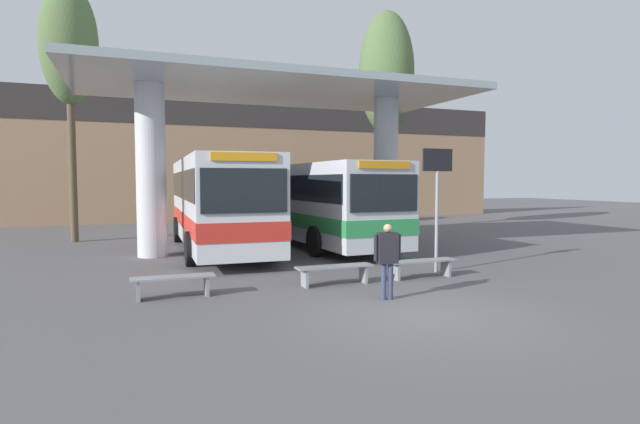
{
  "coord_description": "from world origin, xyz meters",
  "views": [
    {
      "loc": [
        -4.96,
        -7.92,
        2.46
      ],
      "look_at": [
        0.0,
        5.03,
        1.6
      ],
      "focal_mm": 28.0,
      "sensor_mm": 36.0,
      "label": 1
    }
  ],
  "objects_px": {
    "waiting_bench_far_platform": "(421,264)",
    "pedestrian_waiting": "(387,254)",
    "transit_bus_left_bay": "(218,200)",
    "waiting_bench_mid_platform": "(335,270)",
    "poplar_tree_behind_right": "(69,46)",
    "waiting_bench_near_pillar": "(173,282)",
    "poplar_tree_behind_left": "(387,74)",
    "info_sign_platform": "(437,185)",
    "transit_bus_center_bay": "(308,200)"
  },
  "relations": [
    {
      "from": "waiting_bench_far_platform",
      "to": "waiting_bench_mid_platform",
      "type": "bearing_deg",
      "value": 180.0
    },
    {
      "from": "waiting_bench_mid_platform",
      "to": "waiting_bench_far_platform",
      "type": "xyz_separation_m",
      "value": [
        2.38,
        0.0,
        -0.0
      ]
    },
    {
      "from": "transit_bus_center_bay",
      "to": "waiting_bench_near_pillar",
      "type": "distance_m",
      "value": 10.05
    },
    {
      "from": "transit_bus_left_bay",
      "to": "waiting_bench_far_platform",
      "type": "relative_size",
      "value": 5.65
    },
    {
      "from": "waiting_bench_near_pillar",
      "to": "waiting_bench_far_platform",
      "type": "distance_m",
      "value": 6.07
    },
    {
      "from": "transit_bus_left_bay",
      "to": "waiting_bench_near_pillar",
      "type": "relative_size",
      "value": 6.08
    },
    {
      "from": "transit_bus_left_bay",
      "to": "poplar_tree_behind_right",
      "type": "bearing_deg",
      "value": -39.87
    },
    {
      "from": "waiting_bench_near_pillar",
      "to": "waiting_bench_mid_platform",
      "type": "relative_size",
      "value": 0.92
    },
    {
      "from": "transit_bus_left_bay",
      "to": "info_sign_platform",
      "type": "height_order",
      "value": "info_sign_platform"
    },
    {
      "from": "waiting_bench_mid_platform",
      "to": "transit_bus_center_bay",
      "type": "bearing_deg",
      "value": 74.76
    },
    {
      "from": "waiting_bench_mid_platform",
      "to": "waiting_bench_far_platform",
      "type": "relative_size",
      "value": 1.01
    },
    {
      "from": "transit_bus_left_bay",
      "to": "info_sign_platform",
      "type": "xyz_separation_m",
      "value": [
        4.78,
        -6.54,
        0.55
      ]
    },
    {
      "from": "transit_bus_left_bay",
      "to": "pedestrian_waiting",
      "type": "height_order",
      "value": "transit_bus_left_bay"
    },
    {
      "from": "waiting_bench_near_pillar",
      "to": "waiting_bench_mid_platform",
      "type": "bearing_deg",
      "value": 0.0
    },
    {
      "from": "info_sign_platform",
      "to": "pedestrian_waiting",
      "type": "xyz_separation_m",
      "value": [
        -2.76,
        -2.31,
        -1.39
      ]
    },
    {
      "from": "transit_bus_left_bay",
      "to": "waiting_bench_mid_platform",
      "type": "relative_size",
      "value": 5.58
    },
    {
      "from": "pedestrian_waiting",
      "to": "poplar_tree_behind_left",
      "type": "relative_size",
      "value": 0.15
    },
    {
      "from": "transit_bus_left_bay",
      "to": "pedestrian_waiting",
      "type": "xyz_separation_m",
      "value": [
        2.02,
        -8.85,
        -0.84
      ]
    },
    {
      "from": "waiting_bench_near_pillar",
      "to": "poplar_tree_behind_right",
      "type": "relative_size",
      "value": 0.17
    },
    {
      "from": "waiting_bench_far_platform",
      "to": "info_sign_platform",
      "type": "relative_size",
      "value": 0.56
    },
    {
      "from": "waiting_bench_far_platform",
      "to": "pedestrian_waiting",
      "type": "height_order",
      "value": "pedestrian_waiting"
    },
    {
      "from": "transit_bus_center_bay",
      "to": "poplar_tree_behind_left",
      "type": "xyz_separation_m",
      "value": [
        5.38,
        3.46,
        6.04
      ]
    },
    {
      "from": "transit_bus_center_bay",
      "to": "pedestrian_waiting",
      "type": "distance_m",
      "value": 9.96
    },
    {
      "from": "transit_bus_left_bay",
      "to": "waiting_bench_far_platform",
      "type": "height_order",
      "value": "transit_bus_left_bay"
    },
    {
      "from": "transit_bus_center_bay",
      "to": "poplar_tree_behind_right",
      "type": "bearing_deg",
      "value": -24.43
    },
    {
      "from": "waiting_bench_near_pillar",
      "to": "pedestrian_waiting",
      "type": "relative_size",
      "value": 1.1
    },
    {
      "from": "waiting_bench_near_pillar",
      "to": "poplar_tree_behind_right",
      "type": "bearing_deg",
      "value": 104.18
    },
    {
      "from": "waiting_bench_mid_platform",
      "to": "poplar_tree_behind_right",
      "type": "xyz_separation_m",
      "value": [
        -6.62,
        11.58,
        7.45
      ]
    },
    {
      "from": "waiting_bench_far_platform",
      "to": "poplar_tree_behind_right",
      "type": "distance_m",
      "value": 16.45
    },
    {
      "from": "info_sign_platform",
      "to": "poplar_tree_behind_left",
      "type": "xyz_separation_m",
      "value": [
        4.36,
        10.93,
        5.41
      ]
    },
    {
      "from": "waiting_bench_far_platform",
      "to": "poplar_tree_behind_left",
      "type": "distance_m",
      "value": 14.63
    },
    {
      "from": "transit_bus_center_bay",
      "to": "waiting_bench_mid_platform",
      "type": "distance_m",
      "value": 8.44
    },
    {
      "from": "waiting_bench_near_pillar",
      "to": "poplar_tree_behind_left",
      "type": "bearing_deg",
      "value": 45.58
    },
    {
      "from": "transit_bus_center_bay",
      "to": "waiting_bench_far_platform",
      "type": "relative_size",
      "value": 6.46
    },
    {
      "from": "info_sign_platform",
      "to": "pedestrian_waiting",
      "type": "relative_size",
      "value": 2.11
    },
    {
      "from": "waiting_bench_near_pillar",
      "to": "info_sign_platform",
      "type": "height_order",
      "value": "info_sign_platform"
    },
    {
      "from": "waiting_bench_mid_platform",
      "to": "poplar_tree_behind_left",
      "type": "xyz_separation_m",
      "value": [
        7.57,
        11.49,
        7.42
      ]
    },
    {
      "from": "info_sign_platform",
      "to": "poplar_tree_behind_left",
      "type": "distance_m",
      "value": 12.95
    },
    {
      "from": "transit_bus_left_bay",
      "to": "poplar_tree_behind_left",
      "type": "height_order",
      "value": "poplar_tree_behind_left"
    },
    {
      "from": "waiting_bench_far_platform",
      "to": "poplar_tree_behind_right",
      "type": "bearing_deg",
      "value": 127.84
    },
    {
      "from": "transit_bus_left_bay",
      "to": "pedestrian_waiting",
      "type": "distance_m",
      "value": 9.12
    },
    {
      "from": "info_sign_platform",
      "to": "poplar_tree_behind_left",
      "type": "relative_size",
      "value": 0.31
    },
    {
      "from": "info_sign_platform",
      "to": "poplar_tree_behind_left",
      "type": "bearing_deg",
      "value": 68.23
    },
    {
      "from": "waiting_bench_near_pillar",
      "to": "pedestrian_waiting",
      "type": "height_order",
      "value": "pedestrian_waiting"
    },
    {
      "from": "pedestrian_waiting",
      "to": "transit_bus_left_bay",
      "type": "bearing_deg",
      "value": 112.75
    },
    {
      "from": "transit_bus_left_bay",
      "to": "waiting_bench_far_platform",
      "type": "bearing_deg",
      "value": 120.75
    },
    {
      "from": "transit_bus_left_bay",
      "to": "poplar_tree_behind_right",
      "type": "distance_m",
      "value": 9.03
    },
    {
      "from": "transit_bus_left_bay",
      "to": "poplar_tree_behind_right",
      "type": "xyz_separation_m",
      "value": [
        -5.05,
        4.47,
        6.0
      ]
    },
    {
      "from": "waiting_bench_far_platform",
      "to": "transit_bus_center_bay",
      "type": "bearing_deg",
      "value": 91.36
    },
    {
      "from": "transit_bus_center_bay",
      "to": "info_sign_platform",
      "type": "height_order",
      "value": "info_sign_platform"
    }
  ]
}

